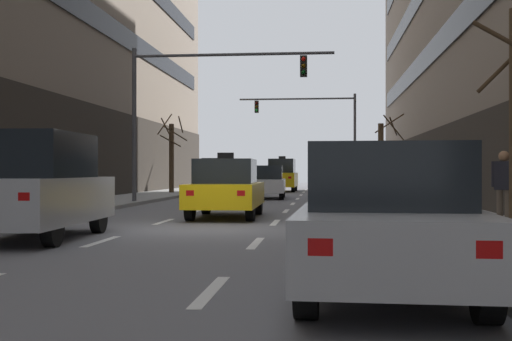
{
  "coord_description": "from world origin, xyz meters",
  "views": [
    {
      "loc": [
        2.79,
        -15.41,
        1.38
      ],
      "look_at": [
        -0.99,
        21.29,
        1.4
      ],
      "focal_mm": 46.12,
      "sensor_mm": 36.0,
      "label": 1
    }
  ],
  "objects_px": {
    "pedestrian_0": "(504,184)",
    "traffic_signal_0": "(194,93)",
    "car_driving_5": "(39,186)",
    "traffic_signal_1": "(320,123)",
    "car_parked_0": "(386,221)",
    "car_driving_2": "(219,177)",
    "street_tree_2": "(382,156)",
    "car_driving_3": "(266,182)",
    "taxi_driving_0": "(232,180)",
    "street_tree_0": "(171,155)",
    "taxi_driving_4": "(226,189)",
    "taxi_driving_1": "(282,175)"
  },
  "relations": [
    {
      "from": "car_driving_3",
      "to": "pedestrian_0",
      "type": "relative_size",
      "value": 2.68
    },
    {
      "from": "taxi_driving_0",
      "to": "car_driving_5",
      "type": "distance_m",
      "value": 29.13
    },
    {
      "from": "taxi_driving_1",
      "to": "street_tree_2",
      "type": "distance_m",
      "value": 9.57
    },
    {
      "from": "traffic_signal_0",
      "to": "car_driving_5",
      "type": "bearing_deg",
      "value": -92.01
    },
    {
      "from": "taxi_driving_4",
      "to": "street_tree_2",
      "type": "xyz_separation_m",
      "value": [
        5.99,
        17.02,
        1.33
      ]
    },
    {
      "from": "pedestrian_0",
      "to": "traffic_signal_0",
      "type": "bearing_deg",
      "value": 126.39
    },
    {
      "from": "taxi_driving_1",
      "to": "traffic_signal_1",
      "type": "height_order",
      "value": "traffic_signal_1"
    },
    {
      "from": "street_tree_2",
      "to": "taxi_driving_1",
      "type": "bearing_deg",
      "value": 128.27
    },
    {
      "from": "street_tree_0",
      "to": "car_driving_2",
      "type": "bearing_deg",
      "value": -7.41
    },
    {
      "from": "taxi_driving_0",
      "to": "taxi_driving_4",
      "type": "bearing_deg",
      "value": -82.4
    },
    {
      "from": "car_driving_2",
      "to": "street_tree_2",
      "type": "height_order",
      "value": "street_tree_2"
    },
    {
      "from": "taxi_driving_4",
      "to": "pedestrian_0",
      "type": "height_order",
      "value": "taxi_driving_4"
    },
    {
      "from": "car_driving_2",
      "to": "traffic_signal_1",
      "type": "xyz_separation_m",
      "value": [
        5.63,
        9.12,
        3.68
      ]
    },
    {
      "from": "taxi_driving_4",
      "to": "car_driving_5",
      "type": "relative_size",
      "value": 1.03
    },
    {
      "from": "car_driving_5",
      "to": "street_tree_2",
      "type": "xyz_separation_m",
      "value": [
        8.86,
        23.47,
        1.11
      ]
    },
    {
      "from": "street_tree_0",
      "to": "car_driving_3",
      "type": "bearing_deg",
      "value": -37.11
    },
    {
      "from": "car_parked_0",
      "to": "street_tree_0",
      "type": "xyz_separation_m",
      "value": [
        -9.36,
        29.5,
        1.45
      ]
    },
    {
      "from": "car_driving_2",
      "to": "car_parked_0",
      "type": "xyz_separation_m",
      "value": [
        6.55,
        -29.13,
        -0.21
      ]
    },
    {
      "from": "traffic_signal_1",
      "to": "pedestrian_0",
      "type": "bearing_deg",
      "value": -82.86
    },
    {
      "from": "car_parked_0",
      "to": "pedestrian_0",
      "type": "distance_m",
      "value": 7.34
    },
    {
      "from": "street_tree_0",
      "to": "pedestrian_0",
      "type": "height_order",
      "value": "street_tree_0"
    },
    {
      "from": "car_driving_2",
      "to": "street_tree_0",
      "type": "xyz_separation_m",
      "value": [
        -2.81,
        0.37,
        1.24
      ]
    },
    {
      "from": "street_tree_0",
      "to": "taxi_driving_1",
      "type": "bearing_deg",
      "value": 48.72
    },
    {
      "from": "car_parked_0",
      "to": "car_driving_3",
      "type": "bearing_deg",
      "value": 98.0
    },
    {
      "from": "car_parked_0",
      "to": "street_tree_2",
      "type": "distance_m",
      "value": 28.92
    },
    {
      "from": "car_driving_2",
      "to": "street_tree_2",
      "type": "xyz_separation_m",
      "value": [
        9.0,
        -0.35,
        1.15
      ]
    },
    {
      "from": "car_driving_5",
      "to": "traffic_signal_0",
      "type": "height_order",
      "value": "traffic_signal_0"
    },
    {
      "from": "car_driving_3",
      "to": "traffic_signal_0",
      "type": "xyz_separation_m",
      "value": [
        -2.41,
        -6.23,
        3.72
      ]
    },
    {
      "from": "street_tree_2",
      "to": "taxi_driving_4",
      "type": "bearing_deg",
      "value": -109.4
    },
    {
      "from": "car_driving_3",
      "to": "traffic_signal_0",
      "type": "relative_size",
      "value": 0.54
    },
    {
      "from": "car_driving_3",
      "to": "taxi_driving_0",
      "type": "bearing_deg",
      "value": 108.02
    },
    {
      "from": "taxi_driving_0",
      "to": "street_tree_0",
      "type": "relative_size",
      "value": 0.95
    },
    {
      "from": "taxi_driving_4",
      "to": "street_tree_0",
      "type": "bearing_deg",
      "value": 108.17
    },
    {
      "from": "taxi_driving_0",
      "to": "car_driving_2",
      "type": "distance_m",
      "value": 5.32
    },
    {
      "from": "traffic_signal_0",
      "to": "car_parked_0",
      "type": "bearing_deg",
      "value": -72.53
    },
    {
      "from": "car_driving_5",
      "to": "traffic_signal_1",
      "type": "relative_size",
      "value": 0.56
    },
    {
      "from": "taxi_driving_0",
      "to": "traffic_signal_1",
      "type": "height_order",
      "value": "traffic_signal_1"
    },
    {
      "from": "car_driving_3",
      "to": "car_parked_0",
      "type": "relative_size",
      "value": 0.99
    },
    {
      "from": "car_driving_5",
      "to": "traffic_signal_1",
      "type": "distance_m",
      "value": 33.58
    },
    {
      "from": "street_tree_2",
      "to": "pedestrian_0",
      "type": "relative_size",
      "value": 2.64
    },
    {
      "from": "traffic_signal_1",
      "to": "car_driving_3",
      "type": "bearing_deg",
      "value": -101.19
    },
    {
      "from": "car_driving_5",
      "to": "street_tree_0",
      "type": "distance_m",
      "value": 24.39
    },
    {
      "from": "car_driving_2",
      "to": "taxi_driving_4",
      "type": "distance_m",
      "value": 17.63
    },
    {
      "from": "traffic_signal_0",
      "to": "taxi_driving_0",
      "type": "bearing_deg",
      "value": 92.35
    },
    {
      "from": "street_tree_2",
      "to": "pedestrian_0",
      "type": "xyz_separation_m",
      "value": [
        0.58,
        -22.1,
        -1.08
      ]
    },
    {
      "from": "traffic_signal_1",
      "to": "car_parked_0",
      "type": "bearing_deg",
      "value": -88.63
    },
    {
      "from": "taxi_driving_0",
      "to": "car_driving_3",
      "type": "height_order",
      "value": "taxi_driving_0"
    },
    {
      "from": "traffic_signal_0",
      "to": "traffic_signal_1",
      "type": "bearing_deg",
      "value": 75.51
    },
    {
      "from": "taxi_driving_0",
      "to": "pedestrian_0",
      "type": "relative_size",
      "value": 2.63
    },
    {
      "from": "taxi_driving_0",
      "to": "street_tree_2",
      "type": "relative_size",
      "value": 0.99
    }
  ]
}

